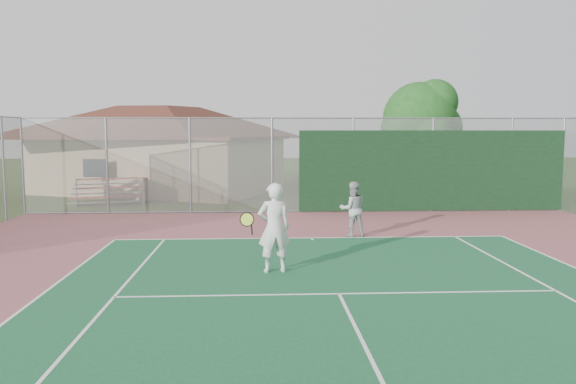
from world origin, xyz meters
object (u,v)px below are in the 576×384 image
object	(u,v)px
bleachers	(109,190)
player_white_front	(274,228)
clubhouse	(160,140)
player_grey_back	(352,210)
tree	(422,121)

from	to	relation	value
bleachers	player_white_front	distance (m)	13.57
player_white_front	bleachers	bearing A→B (deg)	-69.45
clubhouse	player_grey_back	size ratio (longest dim) A/B	8.76
clubhouse	bleachers	size ratio (longest dim) A/B	4.19
clubhouse	player_white_front	bearing A→B (deg)	-51.06
tree	player_grey_back	bearing A→B (deg)	-117.40
tree	player_white_front	world-z (taller)	tree
bleachers	player_grey_back	bearing A→B (deg)	-59.45
bleachers	player_white_front	world-z (taller)	player_white_front
clubhouse	bleachers	world-z (taller)	clubhouse
player_grey_back	bleachers	bearing A→B (deg)	-49.09
player_white_front	player_grey_back	distance (m)	4.66
tree	player_grey_back	xyz separation A→B (m)	(-4.42, -8.53, -2.67)
bleachers	player_white_front	bearing A→B (deg)	-79.16
player_white_front	player_grey_back	xyz separation A→B (m)	(2.36, 4.02, -0.18)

